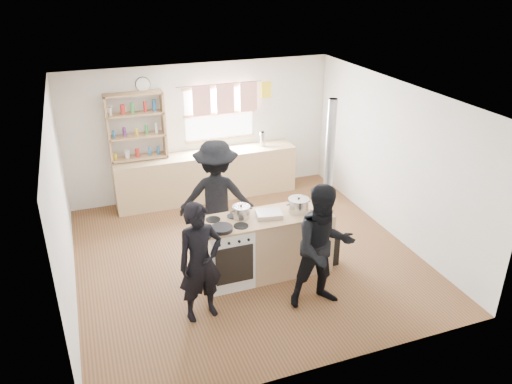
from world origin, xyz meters
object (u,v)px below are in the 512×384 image
at_px(bread_board, 322,207).
at_px(flue_heater, 325,223).
at_px(cooking_island, 268,245).
at_px(person_near_left, 200,263).
at_px(person_far, 217,197).
at_px(thermos, 262,139).
at_px(stockpot_counter, 299,205).
at_px(skillet_greens, 222,228).
at_px(roast_tray, 269,214).
at_px(stockpot_stove, 241,212).
at_px(person_near_right, 323,247).

bearing_deg(bread_board, flue_heater, 39.27).
relative_size(cooking_island, person_near_left, 1.25).
bearing_deg(person_far, thermos, -109.70).
distance_m(cooking_island, stockpot_counter, 0.72).
height_order(stockpot_counter, bread_board, stockpot_counter).
bearing_deg(person_far, bread_board, 159.20).
height_order(skillet_greens, roast_tray, roast_tray).
bearing_deg(roast_tray, flue_heater, 0.36).
bearing_deg(stockpot_stove, roast_tray, -14.52).
height_order(skillet_greens, stockpot_counter, stockpot_counter).
relative_size(stockpot_stove, person_far, 0.14).
bearing_deg(person_far, roast_tray, 135.56).
height_order(thermos, cooking_island, thermos).
xyz_separation_m(stockpot_counter, flue_heater, (0.44, 0.01, -0.37)).
relative_size(flue_heater, person_far, 1.40).
xyz_separation_m(cooking_island, skillet_greens, (-0.72, -0.17, 0.49)).
bearing_deg(thermos, cooking_island, -109.19).
height_order(thermos, stockpot_stove, thermos).
height_order(thermos, flue_heater, flue_heater).
bearing_deg(cooking_island, thermos, 70.81).
relative_size(stockpot_stove, stockpot_counter, 0.84).
relative_size(thermos, person_far, 0.16).
height_order(cooking_island, flue_heater, flue_heater).
relative_size(thermos, person_near_left, 0.18).
relative_size(skillet_greens, bread_board, 1.26).
distance_m(bread_board, person_near_left, 1.98).
bearing_deg(skillet_greens, thermos, 60.25).
distance_m(stockpot_counter, person_far, 1.32).
bearing_deg(roast_tray, person_near_right, -65.32).
relative_size(roast_tray, stockpot_stove, 1.57).
xyz_separation_m(skillet_greens, roast_tray, (0.72, 0.15, 0.01)).
bearing_deg(flue_heater, person_near_right, -119.18).
relative_size(skillet_greens, person_near_right, 0.24).
relative_size(thermos, stockpot_counter, 0.94).
distance_m(roast_tray, bread_board, 0.78).
bearing_deg(thermos, bread_board, -93.65).
xyz_separation_m(bread_board, person_far, (-1.26, 1.01, -0.09)).
height_order(cooking_island, bread_board, bread_board).
relative_size(person_near_left, person_near_right, 0.93).
bearing_deg(cooking_island, bread_board, -7.71).
relative_size(skillet_greens, stockpot_counter, 1.38).
bearing_deg(person_near_right, cooking_island, 119.68).
bearing_deg(person_near_right, flue_heater, 66.02).
bearing_deg(stockpot_stove, person_near_right, -51.48).
xyz_separation_m(roast_tray, flue_heater, (0.89, 0.01, -0.31)).
distance_m(thermos, person_near_left, 3.98).
relative_size(skillet_greens, person_near_left, 0.26).
distance_m(thermos, bread_board, 2.88).
distance_m(skillet_greens, flue_heater, 1.65).
height_order(thermos, roast_tray, thermos).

